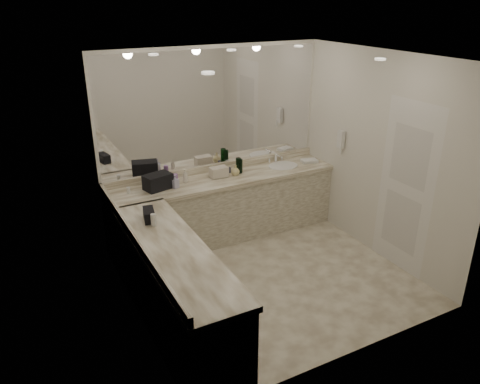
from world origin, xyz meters
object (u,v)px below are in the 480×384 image
cream_cosmetic_case (219,172)px  soap_bottle_a (185,176)px  wall_phone (341,139)px  soap_bottle_b (175,182)px  sink (283,166)px  soap_bottle_c (235,170)px  hand_towel (309,161)px  black_toiletry_bag (158,182)px

cream_cosmetic_case → soap_bottle_a: soap_bottle_a is taller
wall_phone → soap_bottle_b: bearing=168.9°
sink → soap_bottle_c: bearing=-179.1°
wall_phone → hand_towel: 0.65m
black_toiletry_bag → soap_bottle_c: bearing=-1.3°
sink → soap_bottle_c: soap_bottle_c is taller
soap_bottle_c → hand_towel: bearing=-1.4°
sink → soap_bottle_b: 1.67m
soap_bottle_c → wall_phone: bearing=-19.4°
black_toiletry_bag → soap_bottle_a: 0.39m
soap_bottle_a → black_toiletry_bag: bearing=-173.1°
black_toiletry_bag → cream_cosmetic_case: size_ratio=1.46×
soap_bottle_a → wall_phone: bearing=-15.0°
sink → wall_phone: wall_phone is taller
sink → hand_towel: (0.43, -0.04, 0.02)m
cream_cosmetic_case → sink: bearing=-1.1°
wall_phone → soap_bottle_c: bearing=160.6°
sink → cream_cosmetic_case: (-1.01, 0.03, 0.07)m
cream_cosmetic_case → soap_bottle_b: soap_bottle_b is taller
hand_towel → cream_cosmetic_case: bearing=177.3°
hand_towel → soap_bottle_c: 1.22m
sink → black_toiletry_bag: (-1.87, 0.01, 0.10)m
wall_phone → soap_bottle_b: (-2.27, 0.44, -0.36)m
sink → soap_bottle_c: size_ratio=2.93×
soap_bottle_a → soap_bottle_b: size_ratio=1.06×
cream_cosmetic_case → soap_bottle_a: bearing=176.5°
black_toiletry_bag → sink: bearing=-0.4°
sink → cream_cosmetic_case: bearing=178.5°
soap_bottle_b → cream_cosmetic_case: bearing=7.1°
wall_phone → black_toiletry_bag: (-2.48, 0.51, -0.35)m
hand_towel → soap_bottle_c: soap_bottle_c is taller
cream_cosmetic_case → hand_towel: bearing=-2.3°
black_toiletry_bag → soap_bottle_c: (1.09, -0.03, -0.02)m
cream_cosmetic_case → black_toiletry_bag: bearing=-178.6°
wall_phone → soap_bottle_c: size_ratio=1.60×
soap_bottle_c → soap_bottle_b: bearing=-177.2°
black_toiletry_bag → cream_cosmetic_case: 0.86m
wall_phone → soap_bottle_a: 2.19m
soap_bottle_b → sink: bearing=1.9°
hand_towel → soap_bottle_c: size_ratio=1.53×
soap_bottle_b → wall_phone: bearing=-11.1°
soap_bottle_a → cream_cosmetic_case: bearing=-3.9°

